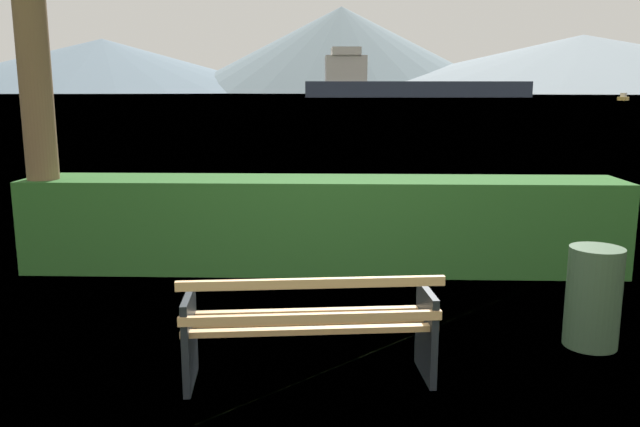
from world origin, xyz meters
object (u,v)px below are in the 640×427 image
object	(u,v)px
fishing_boat_near	(623,98)
cargo_ship_large	(399,84)
trash_bin	(593,297)
park_bench	(310,327)

from	to	relation	value
fishing_boat_near	cargo_ship_large	bearing A→B (deg)	124.15
fishing_boat_near	trash_bin	bearing A→B (deg)	-113.26
fishing_boat_near	park_bench	bearing A→B (deg)	-113.98
cargo_ship_large	fishing_boat_near	size ratio (longest dim) A/B	15.29
park_bench	fishing_boat_near	size ratio (longest dim) A/B	0.42
park_bench	trash_bin	bearing A→B (deg)	18.10
park_bench	fishing_boat_near	bearing A→B (deg)	66.02
cargo_ship_large	trash_bin	bearing A→B (deg)	-94.60
park_bench	fishing_boat_near	xyz separation A→B (m)	(59.76, 134.34, 0.13)
park_bench	cargo_ship_large	size ratio (longest dim) A/B	0.03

